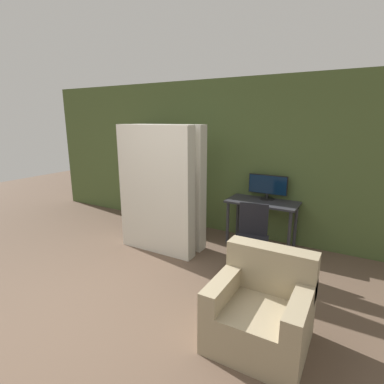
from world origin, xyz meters
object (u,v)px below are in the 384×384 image
Objects in this scene: office_chair at (251,244)px; mattress_far at (169,186)px; monitor at (268,186)px; bookshelf at (149,176)px; armchair at (261,309)px; mattress_near at (156,190)px.

mattress_far is at bearing 172.54° from office_chair.
bookshelf reaches higher than monitor.
mattress_far reaches higher than monitor.
bookshelf is at bearing 141.82° from mattress_far.
office_chair is 1.61m from mattress_far.
monitor is 1.19m from office_chair.
office_chair is (0.11, -1.02, -0.61)m from monitor.
office_chair is 2.79m from bookshelf.
office_chair is 1.06× the size of armchair.
mattress_far is at bearing -148.91° from monitor.
monitor is 2.43m from bookshelf.
armchair is at bearing -36.22° from mattress_far.
mattress_near is at bearing 150.87° from armchair.
mattress_far reaches higher than armchair.
mattress_near and mattress_far have the same top height.
armchair is at bearing -67.14° from office_chair.
mattress_near is 1.00× the size of mattress_far.
bookshelf is at bearing 179.84° from monitor.
armchair is at bearing -36.91° from bookshelf.
bookshelf is at bearing 131.75° from mattress_near.
bookshelf is 2.11× the size of armchair.
office_chair is 0.50× the size of bookshelf.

